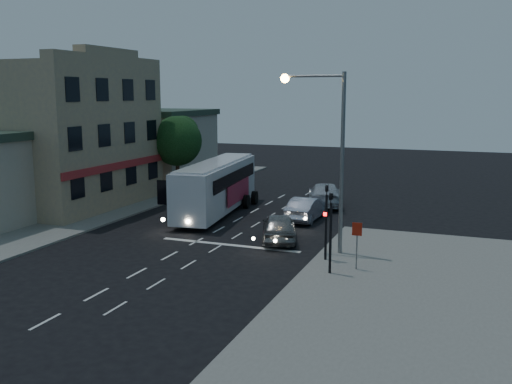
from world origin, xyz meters
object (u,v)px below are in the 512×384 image
at_px(car_sedan_b, 325,194).
at_px(traffic_signal_main, 326,213).
at_px(street_tree, 177,139).
at_px(car_sedan_a, 306,209).
at_px(streetlight, 330,142).
at_px(regulatory_sign, 357,238).
at_px(tour_bus, 217,186).
at_px(traffic_signal_side, 331,223).
at_px(car_suv, 279,227).

relative_size(car_sedan_b, traffic_signal_main, 1.39).
bearing_deg(street_tree, car_sedan_a, -24.47).
distance_m(car_sedan_b, streetlight, 13.66).
bearing_deg(car_sedan_a, streetlight, 115.05).
bearing_deg(street_tree, regulatory_sign, -41.08).
relative_size(car_sedan_a, street_tree, 0.74).
relative_size(tour_bus, regulatory_sign, 5.37).
xyz_separation_m(streetlight, street_tree, (-15.55, 12.82, -1.23)).
xyz_separation_m(traffic_signal_side, regulatory_sign, (1.00, 0.96, -0.82)).
height_order(tour_bus, car_suv, tour_bus).
height_order(traffic_signal_side, streetlight, streetlight).
height_order(traffic_signal_side, regulatory_sign, traffic_signal_side).
height_order(tour_bus, car_sedan_b, tour_bus).
height_order(tour_bus, regulatory_sign, tour_bus).
bearing_deg(regulatory_sign, car_sedan_a, 117.94).
bearing_deg(traffic_signal_side, streetlight, 105.70).
height_order(tour_bus, traffic_signal_side, traffic_signal_side).
bearing_deg(car_suv, car_sedan_a, -109.11).
xyz_separation_m(traffic_signal_main, regulatory_sign, (1.70, -1.01, -0.82)).
xyz_separation_m(tour_bus, streetlight, (9.42, -7.02, 3.81)).
relative_size(traffic_signal_side, streetlight, 0.46).
relative_size(car_sedan_b, streetlight, 0.63).
xyz_separation_m(car_sedan_a, street_tree, (-12.41, 5.65, 3.74)).
relative_size(tour_bus, streetlight, 1.31).
bearing_deg(tour_bus, street_tree, 129.51).
bearing_deg(traffic_signal_main, car_sedan_a, 111.56).
xyz_separation_m(car_suv, regulatory_sign, (5.09, -4.04, 0.81)).
xyz_separation_m(car_sedan_b, streetlight, (3.21, -12.33, 4.91)).
relative_size(regulatory_sign, street_tree, 0.35).
distance_m(traffic_signal_main, streetlight, 3.61).
bearing_deg(streetlight, car_sedan_b, 104.60).
height_order(car_sedan_b, street_tree, street_tree).
bearing_deg(streetlight, car_suv, 152.94).
bearing_deg(streetlight, street_tree, 140.49).
relative_size(regulatory_sign, streetlight, 0.24).
height_order(traffic_signal_main, street_tree, street_tree).
height_order(regulatory_sign, streetlight, streetlight).
bearing_deg(tour_bus, traffic_signal_side, -52.16).
height_order(car_suv, traffic_signal_main, traffic_signal_main).
distance_m(tour_bus, traffic_signal_side, 14.71).
height_order(car_suv, car_sedan_b, car_sedan_b).
relative_size(tour_bus, car_sedan_a, 2.58).
xyz_separation_m(traffic_signal_side, street_tree, (-16.51, 16.22, 2.08)).
relative_size(traffic_signal_side, street_tree, 0.66).
distance_m(car_suv, car_sedan_b, 10.73).
distance_m(car_sedan_a, streetlight, 9.28).
xyz_separation_m(tour_bus, street_tree, (-6.13, 5.81, 2.57)).
relative_size(car_suv, traffic_signal_main, 1.12).
distance_m(car_suv, traffic_signal_main, 4.83).
height_order(car_sedan_b, traffic_signal_side, traffic_signal_side).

